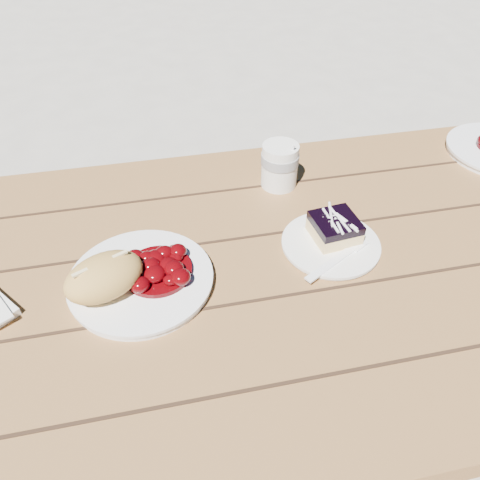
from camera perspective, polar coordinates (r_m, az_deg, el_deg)
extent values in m
plane|color=#ABA59B|center=(1.49, 5.06, -23.38)|extent=(60.00, 60.00, 0.00)
cube|color=brown|center=(0.89, 7.82, -3.43)|extent=(2.00, 0.80, 0.05)
cube|color=brown|center=(1.55, -0.49, 5.92)|extent=(1.80, 0.25, 0.04)
cube|color=brown|center=(1.77, -26.82, -3.93)|extent=(0.06, 0.06, 0.42)
cube|color=brown|center=(1.98, 22.93, 2.88)|extent=(0.06, 0.06, 0.42)
cylinder|color=white|center=(0.83, -11.94, -4.88)|extent=(0.24, 0.24, 0.02)
ellipsoid|color=tan|center=(0.79, -16.24, -4.33)|extent=(0.16, 0.14, 0.07)
cylinder|color=white|center=(0.90, 10.98, -0.56)|extent=(0.18, 0.18, 0.01)
cube|color=#F6D286|center=(0.90, 11.39, 1.03)|extent=(0.09, 0.09, 0.03)
cube|color=black|center=(0.89, 11.58, 2.08)|extent=(0.09, 0.09, 0.02)
cylinder|color=white|center=(1.02, 4.85, 9.03)|extent=(0.08, 0.08, 0.10)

